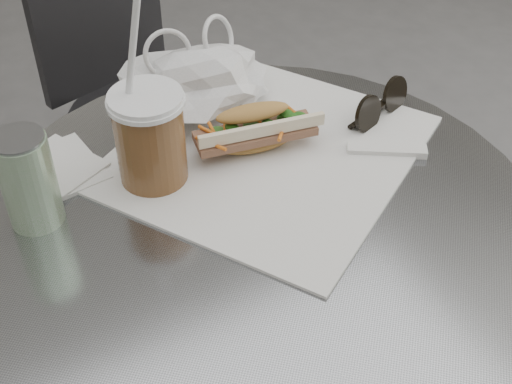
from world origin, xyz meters
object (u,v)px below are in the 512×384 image
cafe_table (258,345)px  drink_can (28,180)px  banh_mi (254,129)px  iced_coffee (150,137)px  sunglasses (380,106)px  chair_far (153,158)px

cafe_table → drink_can: bearing=148.8°
cafe_table → banh_mi: (0.07, 0.13, 0.31)m
iced_coffee → sunglasses: size_ratio=2.32×
iced_coffee → sunglasses: bearing=-7.8°
cafe_table → chair_far: size_ratio=1.01×
chair_far → sunglasses: 0.72m
banh_mi → drink_can: 0.32m
sunglasses → drink_can: bearing=157.8°
sunglasses → drink_can: (-0.52, 0.05, 0.04)m
chair_far → banh_mi: bearing=72.5°
sunglasses → cafe_table: bearing=-177.1°
banh_mi → chair_far: bearing=97.7°
drink_can → sunglasses: bearing=-5.9°
sunglasses → banh_mi: bearing=155.4°
banh_mi → drink_can: size_ratio=1.71×
banh_mi → sunglasses: bearing=4.5°
banh_mi → drink_can: (-0.32, 0.02, 0.03)m
cafe_table → iced_coffee: iced_coffee is taller
cafe_table → chair_far: 0.68m
banh_mi → sunglasses: (0.21, -0.03, -0.02)m
banh_mi → drink_can: drink_can is taller
iced_coffee → drink_can: size_ratio=2.23×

